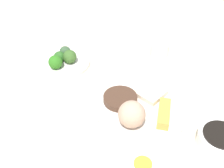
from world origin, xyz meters
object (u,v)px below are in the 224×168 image
object	(u,v)px
main_plate	(141,110)
soy_sauce_bowl	(220,140)
teacup	(160,49)
broccoli_plate	(63,63)
sauce_ramekin_hot_mustard	(143,167)

from	to	relation	value
main_plate	soy_sauce_bowl	distance (m)	0.22
soy_sauce_bowl	main_plate	bearing A→B (deg)	95.09
main_plate	teacup	bearing A→B (deg)	19.84
main_plate	broccoli_plate	distance (m)	0.35
soy_sauce_bowl	teacup	world-z (taller)	teacup
main_plate	broccoli_plate	bearing A→B (deg)	83.76
main_plate	sauce_ramekin_hot_mustard	distance (m)	0.19
main_plate	teacup	world-z (taller)	teacup
soy_sauce_bowl	broccoli_plate	bearing A→B (deg)	88.13
soy_sauce_bowl	teacup	size ratio (longest dim) A/B	1.64
sauce_ramekin_hot_mustard	teacup	world-z (taller)	teacup
broccoli_plate	sauce_ramekin_hot_mustard	distance (m)	0.50
soy_sauce_bowl	teacup	xyz separation A→B (m)	(0.28, 0.33, 0.00)
sauce_ramekin_hot_mustard	broccoli_plate	bearing A→B (deg)	66.61
main_plate	teacup	xyz separation A→B (m)	(0.30, 0.11, 0.01)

